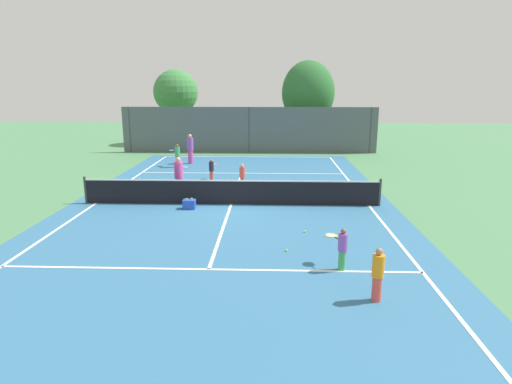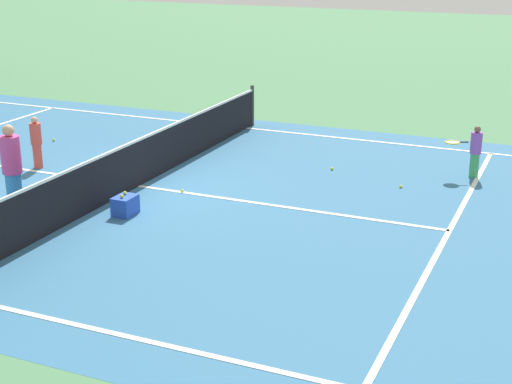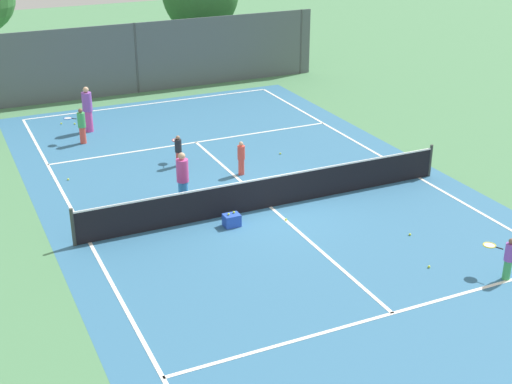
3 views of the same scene
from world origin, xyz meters
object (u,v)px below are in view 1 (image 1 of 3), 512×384
tennis_ball_0 (182,159)px  tennis_ball_4 (140,178)px  ball_crate (189,204)px  tennis_ball_6 (287,250)px  player_1 (342,248)px  tennis_ball_8 (274,200)px  player_6 (242,176)px  player_3 (190,149)px  tennis_ball_5 (188,160)px  tennis_ball_7 (229,211)px  player_5 (378,274)px  tennis_ball_2 (286,183)px  player_4 (177,155)px  player_2 (212,169)px  tennis_ball_1 (305,231)px  player_0 (179,176)px

tennis_ball_0 → tennis_ball_4: bearing=-98.9°
ball_crate → tennis_ball_6: size_ratio=7.09×
player_1 → tennis_ball_8: 7.08m
tennis_ball_0 → ball_crate: bearing=-77.1°
player_6 → tennis_ball_0: bearing=119.1°
player_3 → player_6: bearing=-61.4°
player_6 → tennis_ball_0: size_ratio=17.72×
player_3 → tennis_ball_5: 1.47m
tennis_ball_5 → tennis_ball_8: 11.29m
player_6 → tennis_ball_7: bearing=-93.9°
tennis_ball_5 → ball_crate: bearing=-79.2°
tennis_ball_6 → ball_crate: bearing=129.8°
tennis_ball_0 → tennis_ball_6: size_ratio=1.00×
player_5 → tennis_ball_5: player_5 is taller
tennis_ball_2 → tennis_ball_4: size_ratio=1.00×
player_1 → player_5: player_5 is taller
player_4 → player_6: size_ratio=1.16×
player_1 → tennis_ball_2: (-1.12, 10.19, -0.56)m
player_2 → tennis_ball_0: bearing=114.0°
player_6 → tennis_ball_4: player_6 is taller
player_3 → tennis_ball_4: size_ratio=27.26×
player_3 → player_4: 1.38m
ball_crate → tennis_ball_6: 5.67m
player_2 → tennis_ball_5: bearing=111.0°
tennis_ball_1 → player_1: bearing=-76.1°
tennis_ball_5 → player_3: bearing=-72.4°
tennis_ball_4 → player_4: bearing=70.0°
player_2 → ball_crate: size_ratio=2.37×
player_0 → player_2: size_ratio=1.55×
tennis_ball_1 → tennis_ball_8: 4.04m
player_0 → tennis_ball_2: player_0 is taller
tennis_ball_5 → tennis_ball_8: size_ratio=1.00×
player_0 → tennis_ball_5: 9.41m
tennis_ball_5 → player_2: bearing=-69.0°
player_3 → tennis_ball_0: size_ratio=27.26×
player_5 → player_6: size_ratio=1.06×
player_3 → tennis_ball_0: player_3 is taller
tennis_ball_2 → tennis_ball_5: bearing=132.4°
player_3 → ball_crate: (1.78, -10.07, -0.74)m
player_6 → tennis_ball_2: player_6 is taller
tennis_ball_0 → tennis_ball_8: same height
player_2 → tennis_ball_6: size_ratio=16.78×
player_3 → ball_crate: 10.25m
player_6 → tennis_ball_7: 3.86m
tennis_ball_4 → tennis_ball_0: bearing=81.1°
player_1 → player_6: bearing=109.3°
player_0 → tennis_ball_7: 3.36m
tennis_ball_5 → tennis_ball_6: (5.76, -15.53, 0.00)m
tennis_ball_8 → player_2: bearing=128.8°
player_4 → tennis_ball_1: size_ratio=20.56×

